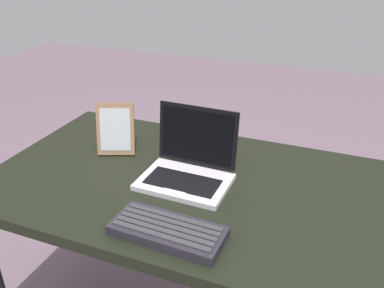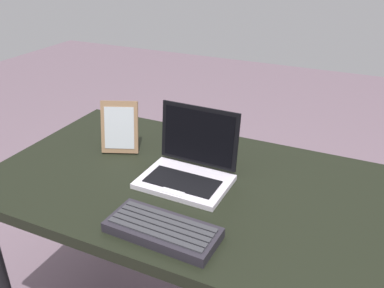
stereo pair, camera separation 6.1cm
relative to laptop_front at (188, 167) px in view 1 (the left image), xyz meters
name	(u,v)px [view 1 (the left image)]	position (x,y,z in m)	size (l,w,h in m)	color
desk	(198,203)	(0.04, -0.01, -0.13)	(1.38, 0.77, 0.71)	black
laptop_front	(188,167)	(0.00, 0.00, 0.00)	(0.29, 0.23, 0.23)	silver
external_keyboard	(168,231)	(0.06, -0.28, -0.03)	(0.31, 0.14, 0.03)	#28252D
photo_frame	(116,129)	(-0.31, 0.08, 0.05)	(0.15, 0.11, 0.19)	#916C4B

